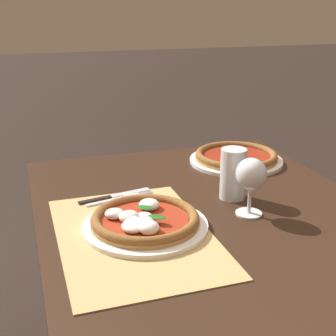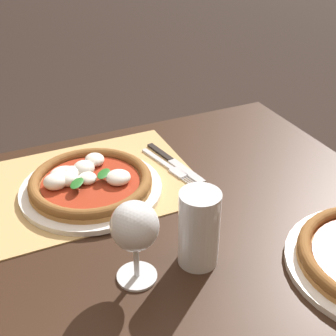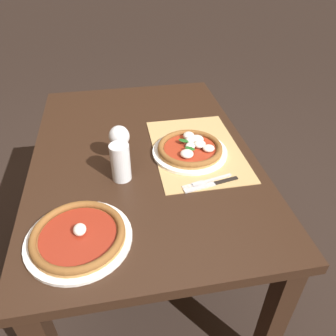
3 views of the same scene
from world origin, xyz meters
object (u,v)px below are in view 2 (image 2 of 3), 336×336
Objects in this scene: wine_glass at (135,229)px; pint_glass at (199,230)px; pizza_near at (90,183)px; fork at (169,167)px; knife at (174,163)px.

wine_glass is 1.07× the size of pint_glass.
fork is (-0.20, -0.02, -0.02)m from pizza_near.
wine_glass is 0.72× the size of knife.
pint_glass is at bearing 177.17° from wine_glass.
pizza_near reaches higher than fork.
pint_glass is 0.73× the size of fork.
knife is (-0.10, -0.32, -0.06)m from pint_glass.
pint_glass reaches higher than knife.
knife is (-0.02, -0.01, 0.00)m from fork.
fork is at bearing -105.15° from pint_glass.
pizza_near is at bearing -68.62° from pint_glass.
wine_glass is 0.12m from pint_glass.
fork is (-0.08, -0.31, -0.06)m from pint_glass.
knife is at bearing -152.22° from fork.
pizza_near is 2.13× the size of pint_glass.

